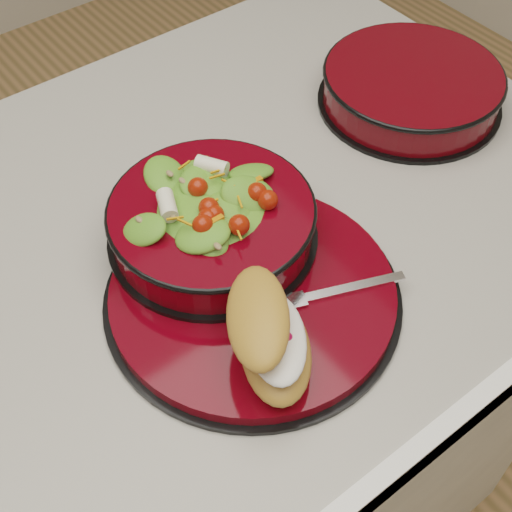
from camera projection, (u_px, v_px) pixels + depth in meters
island_counter at (168, 438)px, 1.15m from camera, size 1.24×0.74×0.90m
dinner_plate at (254, 293)px, 0.77m from camera, size 0.32×0.32×0.02m
salad_bowl at (211, 215)px, 0.78m from camera, size 0.24×0.24×0.10m
croissant at (272, 335)px, 0.68m from camera, size 0.13×0.16×0.08m
fork at (334, 292)px, 0.76m from camera, size 0.14×0.07×0.00m
extra_bowl at (412, 86)px, 0.98m from camera, size 0.26×0.26×0.05m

